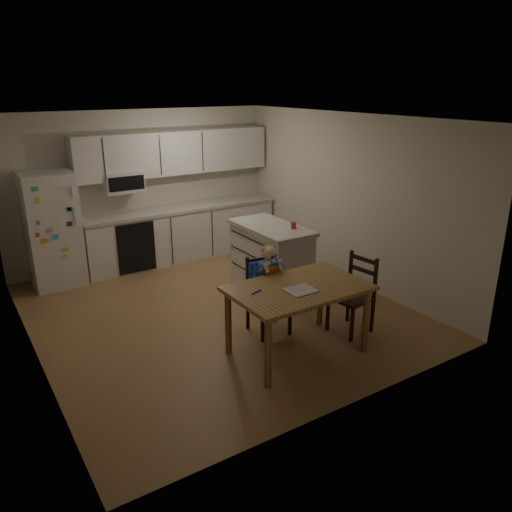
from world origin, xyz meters
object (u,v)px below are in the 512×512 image
at_px(red_cup, 294,225).
at_px(chair_booster, 267,280).
at_px(chair_side, 357,289).
at_px(kitchen_island, 271,258).
at_px(refrigerator, 52,230).
at_px(dining_table, 298,296).

distance_m(red_cup, chair_booster, 1.25).
bearing_deg(red_cup, chair_side, -90.08).
xyz_separation_m(kitchen_island, chair_booster, (-0.76, -1.03, 0.18)).
height_order(refrigerator, dining_table, refrigerator).
height_order(refrigerator, kitchen_island, refrigerator).
xyz_separation_m(dining_table, chair_booster, (0.00, 0.62, -0.02)).
bearing_deg(dining_table, chair_side, 3.73).
bearing_deg(chair_side, chair_booster, -127.50).
height_order(refrigerator, chair_side, refrigerator).
relative_size(dining_table, chair_booster, 1.35).
relative_size(kitchen_island, chair_booster, 1.20).
bearing_deg(kitchen_island, red_cup, -58.26).
xyz_separation_m(chair_booster, chair_side, (0.94, -0.55, -0.13)).
height_order(refrigerator, red_cup, refrigerator).
height_order(chair_booster, chair_side, chair_booster).
bearing_deg(kitchen_island, chair_side, -83.64).
xyz_separation_m(red_cup, chair_side, (-0.00, -1.30, -0.49)).
height_order(kitchen_island, dining_table, kitchen_island).
relative_size(chair_booster, chair_side, 1.17).
relative_size(refrigerator, red_cup, 17.75).
distance_m(refrigerator, chair_side, 4.48).
distance_m(kitchen_island, chair_booster, 1.30).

